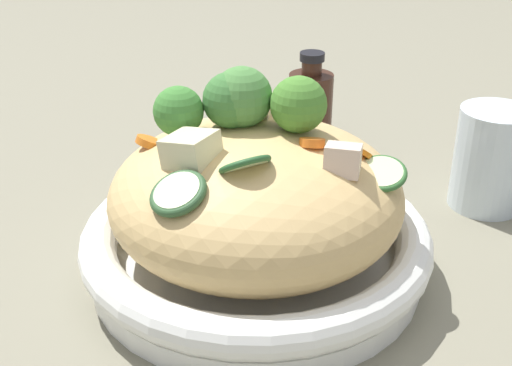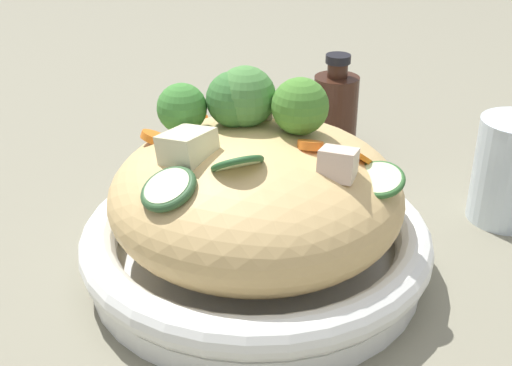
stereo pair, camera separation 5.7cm
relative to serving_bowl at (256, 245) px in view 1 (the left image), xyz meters
name	(u,v)px [view 1 (the left image)]	position (x,y,z in m)	size (l,w,h in m)	color
ground_plane	(256,270)	(0.00, 0.00, -0.03)	(3.00, 3.00, 0.00)	gray
serving_bowl	(256,245)	(0.00, 0.00, 0.00)	(0.30, 0.30, 0.05)	white
noodle_heap	(256,195)	(0.00, 0.00, 0.05)	(0.25, 0.25, 0.11)	tan
broccoli_florets	(241,103)	(-0.01, 0.02, 0.12)	(0.16, 0.08, 0.07)	#92B66F
carrot_coins	(237,139)	(-0.01, 0.02, 0.09)	(0.20, 0.11, 0.03)	orange
zucchini_slices	(256,180)	(0.00, -0.05, 0.09)	(0.22, 0.09, 0.04)	beige
chicken_chunks	(244,137)	(-0.01, 0.00, 0.10)	(0.16, 0.13, 0.03)	beige
soy_sauce_bottle	(310,109)	(0.08, 0.26, 0.02)	(0.05, 0.05, 0.12)	#381E14
drinking_glass	(491,159)	(0.25, 0.11, 0.03)	(0.07, 0.07, 0.11)	silver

